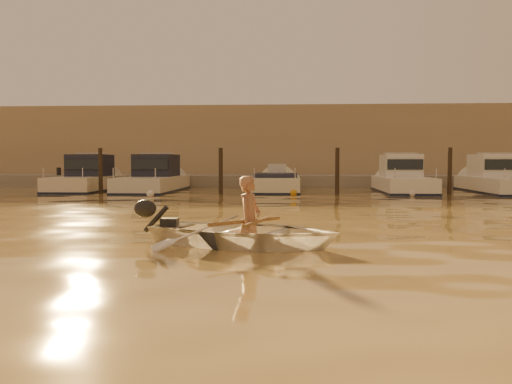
# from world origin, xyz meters

# --- Properties ---
(ground_plane) EXTENTS (160.00, 160.00, 0.00)m
(ground_plane) POSITION_xyz_m (0.00, 0.00, 0.00)
(ground_plane) COLOR brown
(ground_plane) RESTS_ON ground
(dinghy) EXTENTS (3.90, 3.32, 0.68)m
(dinghy) POSITION_xyz_m (2.12, -1.06, 0.22)
(dinghy) COLOR white
(dinghy) RESTS_ON ground_plane
(person) EXTENTS (0.52, 0.63, 1.49)m
(person) POSITION_xyz_m (2.21, -1.10, 0.44)
(person) COLOR #9B674D
(person) RESTS_ON dinghy
(outboard_motor) EXTENTS (0.98, 0.68, 0.70)m
(outboard_motor) POSITION_xyz_m (0.70, -0.57, 0.28)
(outboard_motor) COLOR black
(outboard_motor) RESTS_ON dinghy
(oar_port) EXTENTS (0.33, 2.09, 0.13)m
(oar_port) POSITION_xyz_m (2.36, -1.15, 0.42)
(oar_port) COLOR brown
(oar_port) RESTS_ON dinghy
(oar_starboard) EXTENTS (1.08, 1.86, 0.13)m
(oar_starboard) POSITION_xyz_m (2.17, -1.08, 0.42)
(oar_starboard) COLOR brown
(oar_starboard) RESTS_ON dinghy
(moored_boat_1) EXTENTS (2.17, 6.49, 1.75)m
(moored_boat_1) POSITION_xyz_m (-6.97, 16.00, 0.62)
(moored_boat_1) COLOR beige
(moored_boat_1) RESTS_ON ground_plane
(moored_boat_2) EXTENTS (2.24, 7.52, 1.75)m
(moored_boat_2) POSITION_xyz_m (-3.71, 16.00, 0.62)
(moored_boat_2) COLOR silver
(moored_boat_2) RESTS_ON ground_plane
(moored_boat_3) EXTENTS (2.16, 6.20, 0.95)m
(moored_boat_3) POSITION_xyz_m (2.14, 16.00, 0.22)
(moored_boat_3) COLOR beige
(moored_boat_3) RESTS_ON ground_plane
(moored_boat_4) EXTENTS (2.10, 6.52, 1.75)m
(moored_boat_4) POSITION_xyz_m (7.97, 16.00, 0.62)
(moored_boat_4) COLOR white
(moored_boat_4) RESTS_ON ground_plane
(moored_boat_5) EXTENTS (2.21, 7.43, 1.75)m
(moored_boat_5) POSITION_xyz_m (12.29, 16.00, 0.62)
(moored_boat_5) COLOR silver
(moored_boat_5) RESTS_ON ground_plane
(piling_1) EXTENTS (0.18, 0.18, 2.20)m
(piling_1) POSITION_xyz_m (-5.50, 13.80, 0.90)
(piling_1) COLOR #2D2319
(piling_1) RESTS_ON ground_plane
(piling_2) EXTENTS (0.18, 0.18, 2.20)m
(piling_2) POSITION_xyz_m (-0.20, 13.80, 0.90)
(piling_2) COLOR #2D2319
(piling_2) RESTS_ON ground_plane
(piling_3) EXTENTS (0.18, 0.18, 2.20)m
(piling_3) POSITION_xyz_m (4.80, 13.80, 0.90)
(piling_3) COLOR #2D2319
(piling_3) RESTS_ON ground_plane
(piling_4) EXTENTS (0.18, 0.18, 2.20)m
(piling_4) POSITION_xyz_m (9.50, 13.80, 0.90)
(piling_4) COLOR #2D2319
(piling_4) RESTS_ON ground_plane
(fender_b) EXTENTS (0.30, 0.30, 0.30)m
(fender_b) POSITION_xyz_m (-7.42, 13.61, 0.10)
(fender_b) COLOR orange
(fender_b) RESTS_ON ground_plane
(fender_c) EXTENTS (0.30, 0.30, 0.30)m
(fender_c) POSITION_xyz_m (-2.84, 12.02, 0.10)
(fender_c) COLOR white
(fender_c) RESTS_ON ground_plane
(fender_d) EXTENTS (0.30, 0.30, 0.30)m
(fender_d) POSITION_xyz_m (2.95, 13.33, 0.10)
(fender_d) COLOR orange
(fender_d) RESTS_ON ground_plane
(fender_e) EXTENTS (0.30, 0.30, 0.30)m
(fender_e) POSITION_xyz_m (7.83, 13.21, 0.10)
(fender_e) COLOR silver
(fender_e) RESTS_ON ground_plane
(quay) EXTENTS (52.00, 4.00, 1.00)m
(quay) POSITION_xyz_m (0.00, 21.50, 0.15)
(quay) COLOR gray
(quay) RESTS_ON ground_plane
(waterfront_building) EXTENTS (46.00, 7.00, 4.80)m
(waterfront_building) POSITION_xyz_m (0.00, 27.00, 2.40)
(waterfront_building) COLOR #9E8466
(waterfront_building) RESTS_ON quay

